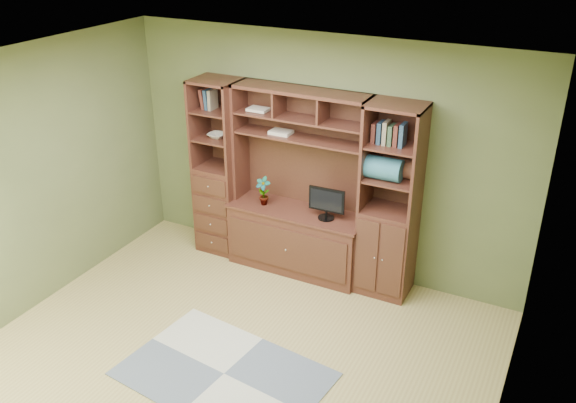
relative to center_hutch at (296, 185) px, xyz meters
The scene contains 11 objects.
room 1.77m from the center_hutch, 83.97° to the right, with size 4.60×4.10×2.64m.
center_hutch is the anchor object (origin of this frame).
left_tower 1.00m from the center_hutch, behind, with size 0.50×0.45×2.05m, color #4C251A.
right_tower 1.03m from the center_hutch, ahead, with size 0.55×0.45×2.05m, color #4C251A.
rug 2.15m from the center_hutch, 83.31° to the right, with size 1.74×1.16×0.01m, color #919596.
monitor 0.37m from the center_hutch, ahead, with size 0.39×0.17×0.48m, color black.
orchid 0.41m from the center_hutch, behind, with size 0.17×0.12×0.32m, color #AC473A.
magazines 0.59m from the center_hutch, 158.66° to the left, with size 0.23×0.17×0.04m, color beige.
bowl 1.08m from the center_hutch, behind, with size 0.20×0.20×0.05m, color beige.
blanket_teal 1.01m from the center_hutch, ahead, with size 0.39×0.23×0.23m, color #316D80.
blanket_red 1.14m from the center_hutch, ahead, with size 0.35×0.19×0.19m, color brown.
Camera 1 is at (2.42, -3.60, 3.68)m, focal length 38.00 mm.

